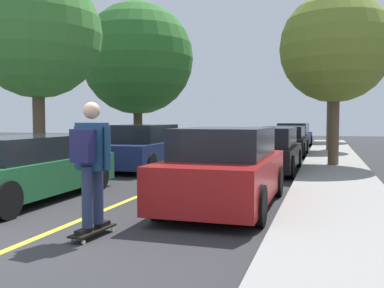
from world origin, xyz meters
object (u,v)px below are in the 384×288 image
at_px(parked_car_right_farthest, 294,135).
at_px(skateboarder, 91,158).
at_px(parked_car_right_near, 266,150).
at_px(street_tree_right_nearest, 335,48).
at_px(street_tree_right_near, 332,51).
at_px(parked_car_right_far, 284,141).
at_px(street_tree_right_far, 330,70).
at_px(skateboard, 93,231).
at_px(parked_car_left_near, 141,147).
at_px(parked_car_left_nearest, 25,168).
at_px(street_tree_left_nearest, 37,34).
at_px(parked_car_right_nearest, 226,168).
at_px(street_tree_left_near, 137,59).
at_px(fire_hydrant, 49,161).

xyz_separation_m(parked_car_right_farthest, skateboarder, (-1.27, -20.79, 0.41)).
bearing_deg(parked_car_right_farthest, parked_car_right_near, -89.99).
distance_m(street_tree_right_nearest, street_tree_right_near, 7.48).
bearing_deg(parked_car_right_near, skateboarder, -98.72).
distance_m(parked_car_right_far, parked_car_right_farthest, 6.10).
xyz_separation_m(parked_car_right_near, street_tree_right_far, (2.02, 17.31, 4.30)).
distance_m(street_tree_right_far, skateboard, 26.26).
relative_size(parked_car_left_near, parked_car_right_near, 0.94).
height_order(street_tree_right_far, skateboarder, street_tree_right_far).
bearing_deg(street_tree_right_near, parked_car_right_far, -129.78).
height_order(parked_car_left_nearest, street_tree_left_nearest, street_tree_left_nearest).
bearing_deg(parked_car_right_farthest, parked_car_right_nearest, -89.99).
height_order(parked_car_right_farthest, street_tree_left_nearest, street_tree_left_nearest).
distance_m(parked_car_right_near, skateboard, 8.41).
relative_size(street_tree_right_nearest, street_tree_right_far, 0.81).
xyz_separation_m(parked_car_right_far, skateboard, (-1.27, -14.66, -0.57)).
height_order(parked_car_right_nearest, street_tree_right_far, street_tree_right_far).
relative_size(parked_car_right_farthest, street_tree_left_nearest, 0.77).
height_order(parked_car_right_nearest, parked_car_right_near, parked_car_right_nearest).
xyz_separation_m(parked_car_right_farthest, street_tree_right_near, (2.02, -3.67, 4.27)).
xyz_separation_m(street_tree_left_nearest, street_tree_right_far, (8.02, 20.39, 0.97)).
bearing_deg(parked_car_right_far, street_tree_left_near, -155.78).
bearing_deg(parked_car_left_nearest, street_tree_right_nearest, 51.80).
relative_size(parked_car_right_far, skateboard, 4.93).
distance_m(street_tree_left_nearest, street_tree_right_far, 21.93).
height_order(parked_car_left_nearest, street_tree_right_nearest, street_tree_right_nearest).
bearing_deg(street_tree_right_nearest, street_tree_right_far, 90.00).
bearing_deg(street_tree_right_near, parked_car_right_near, -102.93).
bearing_deg(parked_car_right_near, street_tree_left_near, 148.55).
height_order(street_tree_right_nearest, fire_hydrant, street_tree_right_nearest).
xyz_separation_m(parked_car_right_far, parked_car_right_farthest, (-0.00, 6.10, 0.02)).
height_order(parked_car_right_far, street_tree_right_nearest, street_tree_right_nearest).
distance_m(parked_car_right_near, street_tree_right_far, 17.95).
bearing_deg(street_tree_left_nearest, parked_car_left_nearest, -57.46).
xyz_separation_m(parked_car_left_nearest, street_tree_right_nearest, (6.00, 7.63, 3.29)).
bearing_deg(street_tree_right_nearest, parked_car_left_nearest, -128.20).
bearing_deg(parked_car_left_near, street_tree_right_near, 57.42).
bearing_deg(street_tree_right_nearest, skateboarder, -108.77).
xyz_separation_m(parked_car_right_nearest, parked_car_right_farthest, (-0.00, 18.15, -0.03)).
xyz_separation_m(parked_car_left_near, parked_car_right_nearest, (3.98, -5.09, -0.00)).
distance_m(skateboard, skateboarder, 1.01).
distance_m(parked_car_right_farthest, street_tree_right_near, 5.98).
bearing_deg(street_tree_right_far, parked_car_right_nearest, -95.02).
xyz_separation_m(parked_car_right_near, skateboarder, (-1.28, -8.32, 0.42)).
bearing_deg(parked_car_right_nearest, street_tree_right_nearest, 74.04).
bearing_deg(skateboarder, street_tree_right_nearest, 71.23).
height_order(parked_car_right_farthest, skateboard, parked_car_right_farthest).
relative_size(parked_car_right_far, skateboarder, 2.42).
height_order(parked_car_right_near, street_tree_right_far, street_tree_right_far).
bearing_deg(parked_car_right_near, fire_hydrant, -148.18).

